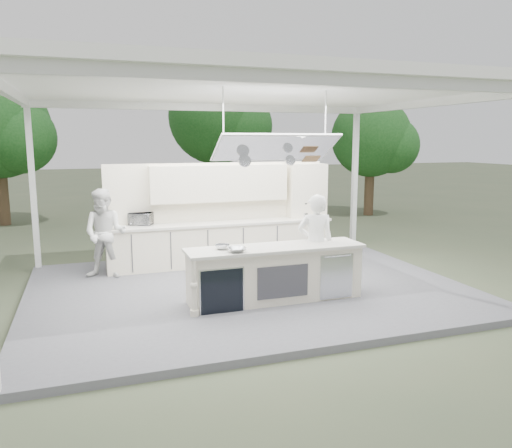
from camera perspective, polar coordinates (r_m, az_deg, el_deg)
name	(u,v)px	position (r m, az deg, el deg)	size (l,w,h in m)	color
ground	(248,293)	(9.59, -0.89, -7.84)	(90.00, 90.00, 0.00)	#464C34
stage_deck	(248,290)	(9.57, -0.89, -7.50)	(8.00, 6.00, 0.12)	#57575C
tent	(248,92)	(9.18, -0.91, 14.82)	(8.20, 6.20, 3.86)	white
demo_island	(274,273)	(8.66, 2.10, -5.67)	(3.10, 0.79, 0.95)	beige
back_counter	(222,243)	(11.21, -3.90, -2.15)	(5.08, 0.72, 0.95)	beige
back_wall_unit	(238,198)	(11.38, -2.08, 3.03)	(5.05, 0.48, 2.25)	beige
tree_cluster	(160,128)	(18.67, -10.88, 10.69)	(19.55, 9.40, 5.85)	#503828
head_chef	(315,244)	(9.09, 6.80, -2.25)	(0.66, 0.43, 1.80)	white
sous_chef	(105,234)	(10.43, -16.84, -1.06)	(0.88, 0.68, 1.80)	silver
toaster_oven	(141,219)	(10.97, -13.04, 0.58)	(0.48, 0.33, 0.27)	#B4B6BC
bowl_large	(237,250)	(8.13, -2.21, -2.96)	(0.31, 0.31, 0.08)	#B6B8BD
bowl_small	(222,247)	(8.35, -3.87, -2.63)	(0.25, 0.25, 0.08)	#B8BBBF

